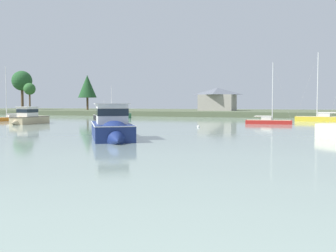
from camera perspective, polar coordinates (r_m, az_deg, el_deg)
The scene contains 13 objects.
far_shore_bank at distance 103.91m, azimuth 14.86°, elevation 1.88°, with size 199.08×44.70×1.14m, color #4C563D.
sailboat_yellow at distance 68.05m, azimuth 21.42°, elevation 0.83°, with size 8.11×2.45×11.68m.
sailboat_orange at distance 70.79m, azimuth -22.02°, elevation 0.86°, with size 4.46×6.64×9.44m.
cruiser_navy at distance 31.82m, azimuth -8.14°, elevation -0.73°, with size 8.34×10.58×5.36m.
cruiser_green at distance 80.32m, azimuth -8.37°, elevation 1.57°, with size 7.93×3.04×4.52m.
cruiser_black at distance 68.62m, azimuth -9.34°, elevation 1.28°, with size 7.67×8.42×4.55m.
sailboat_red at distance 57.05m, azimuth 14.41°, elevation 0.47°, with size 6.49×2.55×9.01m.
cruiser_sand at distance 58.86m, azimuth -19.80°, elevation 0.86°, with size 2.94×7.93×4.47m.
mooring_buoy_white at distance 47.65m, azimuth 4.44°, elevation -0.11°, with size 0.35×0.35×0.40m.
shore_tree_inland_c at distance 130.40m, azimuth -20.49°, elevation 6.15°, with size 6.17×6.17×11.97m.
shore_tree_far_left at distance 114.82m, azimuth -11.67°, elevation 5.67°, with size 5.26×5.26×9.96m.
shore_tree_center_left at distance 122.21m, azimuth -19.51°, elevation 5.07°, with size 3.45×3.45×7.84m.
cottage_eastern at distance 100.75m, azimuth 7.22°, elevation 3.95°, with size 9.25×7.34×5.80m.
Camera 1 is at (11.06, -5.52, 2.83)m, focal length 41.87 mm.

